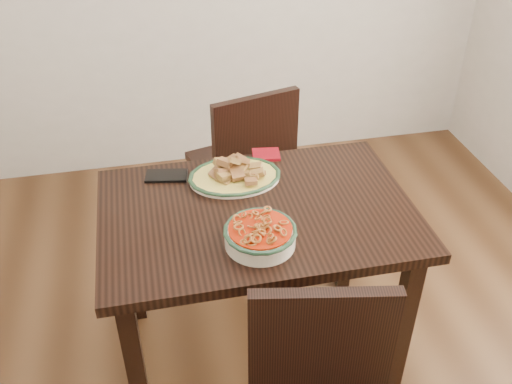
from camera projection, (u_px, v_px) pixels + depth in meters
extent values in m
plane|color=#3D2513|center=(263.00, 372.00, 2.36)|extent=(3.50, 3.50, 0.00)
cube|color=black|center=(257.00, 213.00, 2.05)|extent=(1.12, 0.75, 0.04)
cube|color=black|center=(136.00, 371.00, 1.94)|extent=(0.06, 0.06, 0.71)
cube|color=black|center=(402.00, 325.00, 2.11)|extent=(0.06, 0.06, 0.71)
cube|color=black|center=(130.00, 256.00, 2.42)|extent=(0.06, 0.06, 0.71)
cube|color=black|center=(348.00, 226.00, 2.59)|extent=(0.06, 0.06, 0.71)
cube|color=black|center=(239.00, 165.00, 2.88)|extent=(0.51, 0.51, 0.04)
cube|color=black|center=(254.00, 177.00, 3.19)|extent=(0.04, 0.04, 0.41)
cube|color=black|center=(198.00, 193.00, 3.07)|extent=(0.04, 0.04, 0.41)
cube|color=black|center=(283.00, 209.00, 2.95)|extent=(0.04, 0.04, 0.41)
cube|color=black|center=(223.00, 228.00, 2.82)|extent=(0.04, 0.04, 0.41)
cube|color=black|center=(256.00, 140.00, 2.60)|extent=(0.42, 0.15, 0.44)
cube|color=black|center=(321.00, 347.00, 1.63)|extent=(0.42, 0.12, 0.44)
ellipsoid|color=beige|center=(235.00, 177.00, 2.19)|extent=(0.35, 0.26, 0.02)
ellipsoid|color=gold|center=(235.00, 176.00, 2.19)|extent=(0.34, 0.25, 0.01)
torus|color=#18351F|center=(235.00, 176.00, 2.19)|extent=(0.27, 0.27, 0.01)
cylinder|color=beige|center=(260.00, 237.00, 1.86)|extent=(0.23, 0.23, 0.06)
torus|color=#183422|center=(260.00, 230.00, 1.85)|extent=(0.24, 0.24, 0.02)
cylinder|color=#9E1E07|center=(260.00, 229.00, 1.85)|extent=(0.21, 0.21, 0.01)
cube|color=black|center=(167.00, 176.00, 2.21)|extent=(0.17, 0.11, 0.01)
cube|color=maroon|center=(266.00, 155.00, 2.33)|extent=(0.12, 0.11, 0.01)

